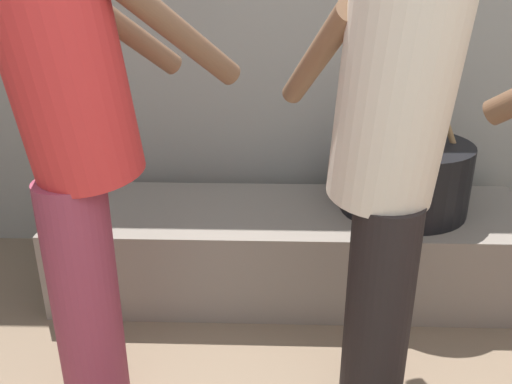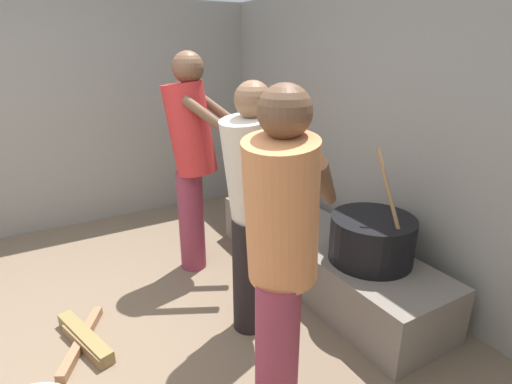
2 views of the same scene
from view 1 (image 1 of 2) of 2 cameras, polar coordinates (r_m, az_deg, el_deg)
block_enclosure_rear at (r=2.67m, az=10.93°, el=16.27°), size 5.05×0.20×2.13m
hearth_ledge at (r=2.39m, az=4.10°, el=-6.06°), size 2.06×0.60×0.38m
cooking_pot_main at (r=2.34m, az=15.73°, el=1.66°), size 0.54×0.54×0.75m
cook_in_red_shirt at (r=1.50m, az=-19.18°, el=6.99°), size 0.69×0.73×1.67m
cook_in_cream_shirt at (r=1.49m, az=14.08°, el=3.97°), size 0.49×0.71×1.54m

